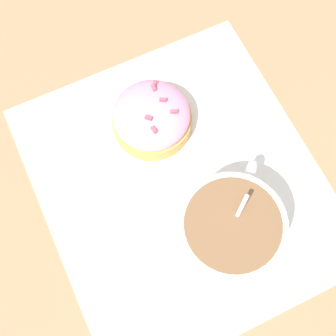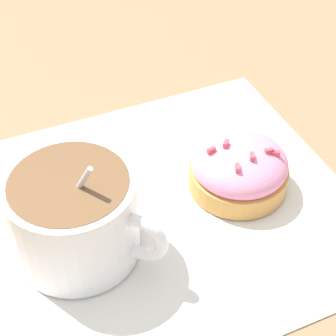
# 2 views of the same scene
# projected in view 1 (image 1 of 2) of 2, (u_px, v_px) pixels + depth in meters

# --- Properties ---
(ground_plane) EXTENTS (3.00, 3.00, 0.00)m
(ground_plane) POSITION_uv_depth(u_px,v_px,m) (180.00, 183.00, 0.49)
(ground_plane) COLOR #93704C
(paper_napkin) EXTENTS (0.32, 0.28, 0.00)m
(paper_napkin) POSITION_uv_depth(u_px,v_px,m) (180.00, 183.00, 0.49)
(paper_napkin) COLOR white
(paper_napkin) RESTS_ON ground_plane
(coffee_cup) EXTENTS (0.10, 0.10, 0.09)m
(coffee_cup) POSITION_uv_depth(u_px,v_px,m) (229.00, 231.00, 0.43)
(coffee_cup) COLOR white
(coffee_cup) RESTS_ON paper_napkin
(frosted_pastry) EXTENTS (0.08, 0.08, 0.05)m
(frosted_pastry) POSITION_uv_depth(u_px,v_px,m) (150.00, 118.00, 0.49)
(frosted_pastry) COLOR #D19347
(frosted_pastry) RESTS_ON paper_napkin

